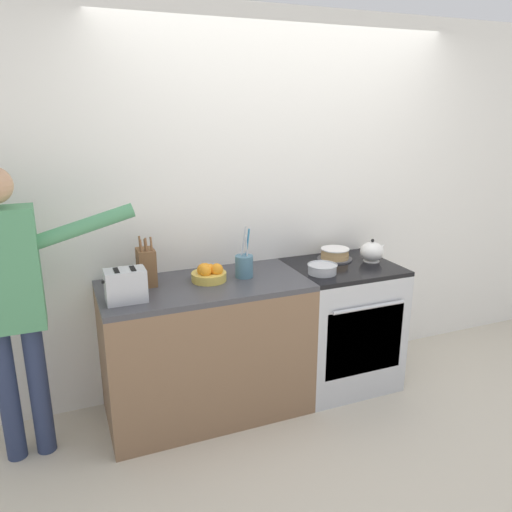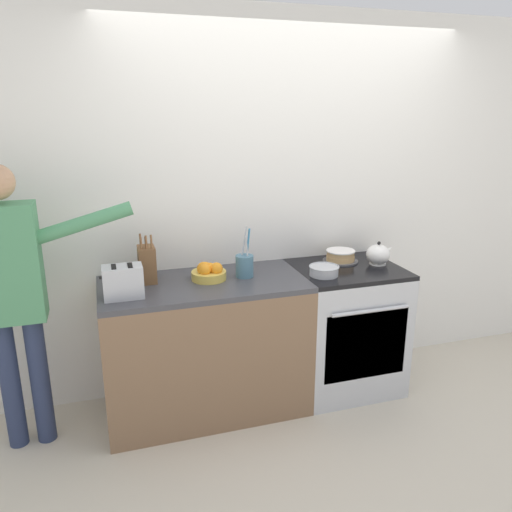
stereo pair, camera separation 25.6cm
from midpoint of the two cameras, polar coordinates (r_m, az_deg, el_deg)
ground_plane at (r=3.52m, az=9.36°, el=-17.51°), size 16.00×16.00×0.00m
wall_back at (r=3.58m, az=5.61°, el=5.87°), size 8.00×0.04×2.60m
counter_cabinet at (r=3.34m, az=-3.57°, el=-10.31°), size 1.30×0.64×0.90m
stove_range at (r=3.68m, az=12.04°, el=-7.99°), size 0.72×0.67×0.90m
layer_cake at (r=3.64m, az=11.63°, el=-0.05°), size 0.25×0.25×0.08m
tea_kettle at (r=3.63m, az=15.79°, el=0.14°), size 0.20×0.17×0.17m
mixing_bowl at (r=3.32m, az=9.97°, el=-1.68°), size 0.20×0.20×0.07m
knife_block at (r=3.17m, az=-10.11°, el=-0.93°), size 0.10×0.15×0.32m
utensil_crock at (r=3.23m, az=0.95°, el=-1.08°), size 0.12×0.12×0.33m
fruit_bowl at (r=3.19m, az=-3.18°, el=-1.89°), size 0.22×0.22×0.12m
toaster at (r=2.94m, az=-12.57°, el=-2.94°), size 0.24×0.14×0.19m
person_baker at (r=3.04m, az=-23.90°, el=-3.16°), size 0.94×0.20×1.68m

